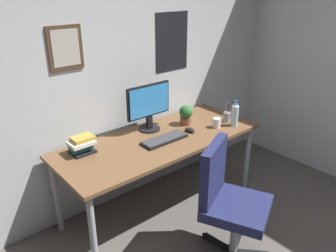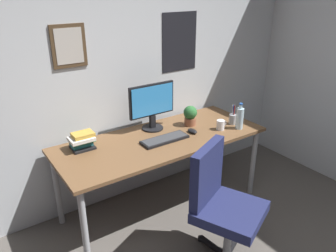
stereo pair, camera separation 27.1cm
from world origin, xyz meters
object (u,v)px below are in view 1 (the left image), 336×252
at_px(potted_plant, 186,114).
at_px(keyboard, 165,139).
at_px(computer_mouse, 190,130).
at_px(coffee_mug_near, 217,123).
at_px(monitor, 149,105).
at_px(water_bottle, 235,115).
at_px(office_chair, 227,197).
at_px(book_stack_left, 82,145).
at_px(pen_cup, 227,116).

bearing_deg(potted_plant, keyboard, -159.10).
distance_m(computer_mouse, coffee_mug_near, 0.28).
height_order(monitor, coffee_mug_near, monitor).
bearing_deg(monitor, keyboard, -99.77).
height_order(keyboard, water_bottle, water_bottle).
bearing_deg(office_chair, coffee_mug_near, 48.48).
distance_m(monitor, book_stack_left, 0.71).
bearing_deg(potted_plant, book_stack_left, 173.60).
height_order(coffee_mug_near, potted_plant, potted_plant).
bearing_deg(office_chair, pen_cup, 41.77).
bearing_deg(office_chair, keyboard, 91.10).
height_order(office_chair, pen_cup, office_chair).
relative_size(monitor, pen_cup, 2.30).
height_order(office_chair, potted_plant, office_chair).
bearing_deg(keyboard, office_chair, -88.90).
xyz_separation_m(water_bottle, pen_cup, (0.03, 0.12, -0.05)).
bearing_deg(potted_plant, computer_mouse, -120.87).
relative_size(office_chair, potted_plant, 4.87).
relative_size(office_chair, book_stack_left, 4.51).
bearing_deg(office_chair, book_stack_left, 123.75).
relative_size(coffee_mug_near, pen_cup, 0.56).
height_order(water_bottle, potted_plant, water_bottle).
height_order(computer_mouse, potted_plant, potted_plant).
relative_size(monitor, computer_mouse, 4.18).
xyz_separation_m(office_chair, computer_mouse, (0.29, 0.71, 0.23)).
xyz_separation_m(potted_plant, book_stack_left, (-1.04, 0.12, -0.04)).
xyz_separation_m(office_chair, potted_plant, (0.38, 0.87, 0.32)).
xyz_separation_m(monitor, pen_cup, (0.70, -0.34, -0.19)).
bearing_deg(coffee_mug_near, water_bottle, -26.15).
relative_size(office_chair, water_bottle, 3.76).
xyz_separation_m(monitor, potted_plant, (0.35, -0.13, -0.13)).
distance_m(keyboard, coffee_mug_near, 0.57).
xyz_separation_m(coffee_mug_near, pen_cup, (0.19, 0.04, 0.01)).
relative_size(computer_mouse, coffee_mug_near, 0.98).
distance_m(monitor, water_bottle, 0.83).
bearing_deg(water_bottle, coffee_mug_near, 153.85).
height_order(coffee_mug_near, book_stack_left, book_stack_left).
relative_size(monitor, water_bottle, 1.82).
distance_m(computer_mouse, water_bottle, 0.47).
bearing_deg(water_bottle, office_chair, -142.63).
height_order(office_chair, keyboard, office_chair).
relative_size(computer_mouse, water_bottle, 0.44).
relative_size(office_chair, coffee_mug_near, 8.45).
relative_size(office_chair, computer_mouse, 8.64).
bearing_deg(pen_cup, water_bottle, -103.23).
bearing_deg(office_chair, monitor, 88.01).
bearing_deg(office_chair, potted_plant, 66.38).
bearing_deg(water_bottle, monitor, 146.02).
bearing_deg(potted_plant, coffee_mug_near, -55.09).
height_order(monitor, keyboard, monitor).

